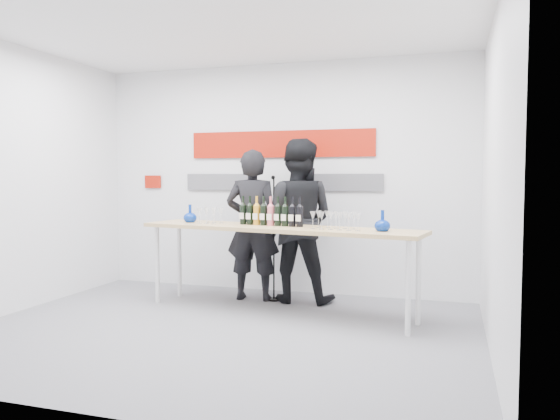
{
  "coord_description": "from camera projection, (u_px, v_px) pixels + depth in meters",
  "views": [
    {
      "loc": [
        2.17,
        -4.88,
        1.53
      ],
      "look_at": [
        0.32,
        0.95,
        1.15
      ],
      "focal_mm": 35.0,
      "sensor_mm": 36.0,
      "label": 1
    }
  ],
  "objects": [
    {
      "name": "glasses_right",
      "position": [
        335.0,
        220.0,
        5.71
      ],
      "size": [
        0.56,
        0.3,
        0.18
      ],
      "color": "silver",
      "rests_on": "tasting_table"
    },
    {
      "name": "signage",
      "position": [
        276.0,
        155.0,
        7.17
      ],
      "size": [
        3.38,
        0.02,
        0.79
      ],
      "color": "#A11506",
      "rests_on": "back_wall"
    },
    {
      "name": "presenter_right",
      "position": [
        297.0,
        221.0,
        6.64
      ],
      "size": [
        0.99,
        0.79,
        1.98
      ],
      "primitive_type": "imported",
      "rotation": [
        0.0,
        0.0,
        3.18
      ],
      "color": "black",
      "rests_on": "ground"
    },
    {
      "name": "wine_bottles",
      "position": [
        271.0,
        211.0,
        6.12
      ],
      "size": [
        0.8,
        0.2,
        0.33
      ],
      "rotation": [
        0.0,
        0.0,
        -0.16
      ],
      "color": "black",
      "rests_on": "tasting_table"
    },
    {
      "name": "presenter_left",
      "position": [
        253.0,
        225.0,
        6.71
      ],
      "size": [
        0.72,
        0.51,
        1.85
      ],
      "primitive_type": "imported",
      "rotation": [
        0.0,
        0.0,
        3.24
      ],
      "color": "black",
      "rests_on": "ground"
    },
    {
      "name": "mic_stand",
      "position": [
        274.0,
        263.0,
        6.7
      ],
      "size": [
        0.18,
        0.18,
        1.54
      ],
      "rotation": [
        0.0,
        0.0,
        -0.12
      ],
      "color": "black",
      "rests_on": "ground"
    },
    {
      "name": "back_wall",
      "position": [
        281.0,
        178.0,
        7.2
      ],
      "size": [
        5.0,
        0.04,
        3.0
      ],
      "primitive_type": "cube",
      "color": "silver",
      "rests_on": "ground"
    },
    {
      "name": "ground",
      "position": [
        220.0,
        331.0,
        5.39
      ],
      "size": [
        5.0,
        5.0,
        0.0
      ],
      "primitive_type": "plane",
      "color": "slate",
      "rests_on": "ground"
    },
    {
      "name": "glasses_left",
      "position": [
        210.0,
        215.0,
        6.43
      ],
      "size": [
        0.29,
        0.25,
        0.18
      ],
      "color": "silver",
      "rests_on": "tasting_table"
    },
    {
      "name": "decanter_right",
      "position": [
        382.0,
        221.0,
        5.5
      ],
      "size": [
        0.16,
        0.16,
        0.21
      ],
      "primitive_type": null,
      "color": "navy",
      "rests_on": "tasting_table"
    },
    {
      "name": "decanter_left",
      "position": [
        190.0,
        213.0,
        6.58
      ],
      "size": [
        0.16,
        0.16,
        0.21
      ],
      "primitive_type": null,
      "color": "navy",
      "rests_on": "tasting_table"
    },
    {
      "name": "tasting_table",
      "position": [
        277.0,
        233.0,
        6.04
      ],
      "size": [
        3.31,
        1.17,
        0.97
      ],
      "rotation": [
        0.0,
        0.0,
        -0.16
      ],
      "color": "tan",
      "rests_on": "ground"
    }
  ]
}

